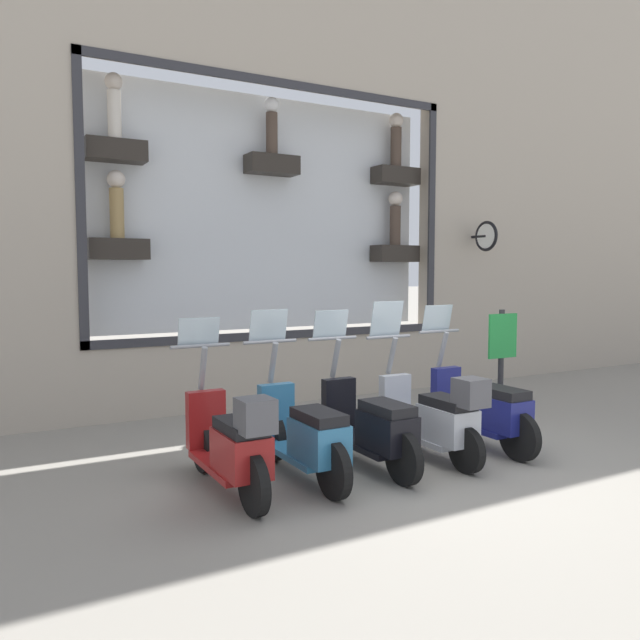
% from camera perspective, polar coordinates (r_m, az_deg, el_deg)
% --- Properties ---
extents(ground_plane, '(120.00, 120.00, 0.00)m').
position_cam_1_polar(ground_plane, '(6.71, 9.52, -12.93)').
color(ground_plane, gray).
extents(building_facade, '(1.18, 36.00, 10.68)m').
position_cam_1_polar(building_facade, '(10.10, -4.15, 24.52)').
color(building_facade, '#ADA08E').
rests_on(building_facade, ground_plane).
extents(scooter_navy_0, '(1.80, 0.61, 1.59)m').
position_cam_1_polar(scooter_navy_0, '(7.33, 14.68, -7.99)').
color(scooter_navy_0, black).
rests_on(scooter_navy_0, ground_plane).
extents(scooter_silver_1, '(1.79, 0.60, 1.65)m').
position_cam_1_polar(scooter_silver_1, '(6.79, 10.40, -8.70)').
color(scooter_silver_1, black).
rests_on(scooter_silver_1, ground_plane).
extents(scooter_black_2, '(1.80, 0.61, 1.57)m').
position_cam_1_polar(scooter_black_2, '(6.40, 4.69, -9.73)').
color(scooter_black_2, black).
rests_on(scooter_black_2, ground_plane).
extents(scooter_teal_3, '(1.80, 0.60, 1.60)m').
position_cam_1_polar(scooter_teal_3, '(6.03, -1.42, -10.57)').
color(scooter_teal_3, black).
rests_on(scooter_teal_3, ground_plane).
extents(scooter_red_4, '(1.80, 0.61, 1.54)m').
position_cam_1_polar(scooter_red_4, '(5.67, -8.06, -11.20)').
color(scooter_red_4, black).
rests_on(scooter_red_4, ground_plane).
extents(shop_sign_post, '(0.36, 0.45, 1.53)m').
position_cam_1_polar(shop_sign_post, '(8.09, 16.24, -4.13)').
color(shop_sign_post, '#232326').
rests_on(shop_sign_post, ground_plane).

